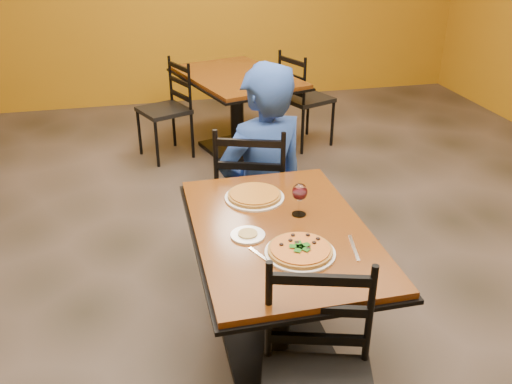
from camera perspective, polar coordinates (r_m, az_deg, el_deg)
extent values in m
cube|color=black|center=(3.40, 0.07, -10.48)|extent=(7.00, 8.00, 0.01)
cube|color=#63360F|center=(2.59, 2.60, -4.06)|extent=(0.80, 1.20, 0.03)
cube|color=black|center=(2.60, 2.59, -4.53)|extent=(0.83, 1.23, 0.02)
cylinder|color=black|center=(2.79, 2.44, -10.50)|extent=(0.12, 0.12, 0.66)
cube|color=black|center=(3.02, 2.31, -15.79)|extent=(0.55, 0.55, 0.04)
cube|color=#63360F|center=(5.18, -2.06, 12.00)|extent=(1.18, 1.46, 0.03)
cube|color=black|center=(5.19, -2.06, 11.72)|extent=(1.21, 1.50, 0.02)
cylinder|color=black|center=(5.29, -2.00, 8.17)|extent=(0.13, 0.13, 0.66)
cube|color=black|center=(5.41, -1.94, 4.67)|extent=(0.73, 0.73, 0.04)
imported|color=navy|center=(3.43, 0.73, 2.76)|extent=(0.75, 0.61, 1.32)
cylinder|color=white|center=(2.40, 4.62, -6.34)|extent=(0.31, 0.31, 0.01)
cylinder|color=maroon|center=(2.39, 4.63, -6.02)|extent=(0.28, 0.28, 0.02)
cylinder|color=white|center=(2.84, -0.16, -0.57)|extent=(0.31, 0.31, 0.01)
cylinder|color=gold|center=(2.83, -0.16, -0.28)|extent=(0.28, 0.28, 0.02)
cylinder|color=white|center=(2.51, -0.86, -4.53)|extent=(0.16, 0.16, 0.01)
cylinder|color=tan|center=(2.51, -0.87, -4.36)|extent=(0.09, 0.09, 0.01)
cube|color=silver|center=(2.36, 0.72, -6.82)|extent=(0.09, 0.18, 0.00)
cube|color=silver|center=(2.47, 10.21, -5.76)|extent=(0.06, 0.21, 0.00)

